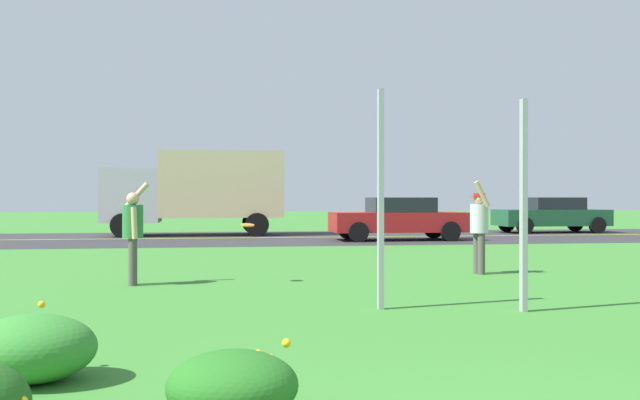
{
  "coord_description": "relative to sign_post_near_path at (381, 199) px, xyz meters",
  "views": [
    {
      "loc": [
        -1.26,
        -2.31,
        1.46
      ],
      "look_at": [
        0.47,
        8.75,
        1.41
      ],
      "focal_mm": 40.39,
      "sensor_mm": 36.0,
      "label": 1
    }
  ],
  "objects": [
    {
      "name": "car_dark_green_leftmost",
      "position": [
        11.79,
        18.68,
        -0.69
      ],
      "size": [
        4.5,
        2.0,
        1.45
      ],
      "color": "#194C2D",
      "rests_on": "ground"
    },
    {
      "name": "ground_plane",
      "position": [
        -0.97,
        4.9,
        -1.43
      ],
      "size": [
        120.0,
        120.0,
        0.0
      ],
      "primitive_type": "plane",
      "color": "#387A2D"
    },
    {
      "name": "person_catcher_red_cap_gray_shirt",
      "position": [
        2.87,
        3.89,
        -0.49
      ],
      "size": [
        0.36,
        0.51,
        1.77
      ],
      "color": "#B2B2B7",
      "rests_on": "ground"
    },
    {
      "name": "box_truck_silver",
      "position": [
        -2.61,
        18.68,
        0.37
      ],
      "size": [
        6.7,
        2.46,
        3.2
      ],
      "color": "#B7BABF",
      "rests_on": "ground"
    },
    {
      "name": "daylily_clump_mid_center",
      "position": [
        -3.59,
        -3.19,
        -1.16
      ],
      "size": [
        0.99,
        0.85,
        0.59
      ],
      "color": "#337F2D",
      "rests_on": "ground"
    },
    {
      "name": "frisbee_orange",
      "position": [
        -1.56,
        3.12,
        -0.45
      ],
      "size": [
        0.23,
        0.23,
        0.07
      ],
      "color": "orange"
    },
    {
      "name": "sign_post_near_path",
      "position": [
        0.0,
        0.0,
        0.0
      ],
      "size": [
        0.07,
        0.1,
        2.87
      ],
      "color": "#93969B",
      "rests_on": "ground"
    },
    {
      "name": "car_red_center_left",
      "position": [
        4.17,
        14.55,
        -0.69
      ],
      "size": [
        4.5,
        2.0,
        1.45
      ],
      "color": "maroon",
      "rests_on": "ground"
    },
    {
      "name": "highway_strip",
      "position": [
        -0.97,
        16.62,
        -1.43
      ],
      "size": [
        120.0,
        9.17,
        0.01
      ],
      "primitive_type": "cube",
      "color": "#2D2D30",
      "rests_on": "ground"
    },
    {
      "name": "sign_post_by_roadside",
      "position": [
        1.75,
        -0.47,
        -0.08
      ],
      "size": [
        0.07,
        0.1,
        2.71
      ],
      "color": "#93969B",
      "rests_on": "ground"
    },
    {
      "name": "daylily_clump_front_right",
      "position": [
        -2.06,
        -4.41,
        -1.2
      ],
      "size": [
        0.86,
        0.82,
        0.5
      ],
      "color": "#23661E",
      "rests_on": "ground"
    },
    {
      "name": "person_thrower_green_shirt",
      "position": [
        -3.45,
        3.14,
        -0.51
      ],
      "size": [
        0.42,
        0.52,
        1.71
      ],
      "color": "#287038",
      "rests_on": "ground"
    },
    {
      "name": "highway_center_stripe",
      "position": [
        -0.97,
        16.62,
        -1.42
      ],
      "size": [
        120.0,
        0.16,
        0.0
      ],
      "primitive_type": "cube",
      "color": "yellow",
      "rests_on": "ground"
    }
  ]
}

